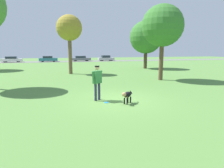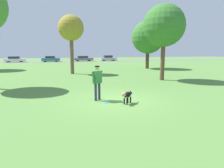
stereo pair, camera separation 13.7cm
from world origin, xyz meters
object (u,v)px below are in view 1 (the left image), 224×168
tree_mid_center (69,29)px  tree_near_right (163,26)px  tree_far_right (146,37)px  parked_car_teal (48,59)px  parked_car_silver (106,58)px  person (97,80)px  dog (127,95)px  parked_car_white (12,59)px  parked_car_grey (81,59)px  frisbee (106,103)px

tree_mid_center → tree_near_right: size_ratio=0.99×
tree_far_right → parked_car_teal: (-13.61, 21.37, -3.67)m
parked_car_silver → parked_car_teal: bearing=-177.1°
person → parked_car_teal: bearing=59.7°
tree_near_right → parked_car_teal: (-10.11, 31.80, -3.90)m
dog → parked_car_white: (-12.02, 38.57, 0.19)m
parked_car_teal → tree_far_right: bearing=-60.0°
parked_car_white → parked_car_teal: bearing=-3.5°
tree_far_right → parked_car_white: size_ratio=1.56×
dog → parked_car_white: size_ratio=0.19×
parked_car_grey → tree_near_right: bearing=-87.2°
parked_car_teal → parked_car_grey: 7.38m
tree_near_right → parked_car_white: tree_near_right is taller
dog → parked_car_silver: (8.90, 38.80, 0.22)m
dog → parked_car_silver: size_ratio=0.20×
tree_near_right → parked_car_white: (-17.54, 32.00, -3.92)m
dog → parked_car_white: parked_car_white is taller
dog → parked_car_teal: size_ratio=0.20×
tree_mid_center → parked_car_grey: 26.20m
person → tree_mid_center: tree_mid_center is taller
tree_near_right → parked_car_silver: (3.38, 32.23, -3.89)m
parked_car_white → parked_car_teal: (7.43, -0.20, 0.01)m
parked_car_grey → tree_far_right: bearing=-76.1°
parked_car_grey → parked_car_silver: parked_car_silver is taller
tree_near_right → parked_car_teal: bearing=107.6°
tree_far_right → parked_car_grey: bearing=106.0°
frisbee → tree_mid_center: bearing=93.1°
frisbee → tree_mid_center: 13.76m
tree_far_right → parked_car_silver: (-0.13, 21.80, -3.66)m
tree_near_right → parked_car_teal: 33.60m
person → tree_far_right: (10.25, 15.95, 3.23)m
parked_car_grey → parked_car_silver: (6.13, -0.03, 0.02)m
person → parked_car_silver: person is taller
person → dog: size_ratio=2.25×
parked_car_white → dog: bearing=-74.6°
frisbee → tree_near_right: tree_near_right is taller
frisbee → tree_mid_center: (-0.69, 12.88, 4.78)m
parked_car_white → parked_car_grey: bearing=-0.9°
person → parked_car_teal: person is taller
dog → frisbee: size_ratio=3.47×
tree_far_right → parked_car_white: 30.36m
frisbee → parked_car_white: bearing=106.3°
person → frisbee: size_ratio=7.80×
frisbee → parked_car_white: parked_car_white is taller
tree_near_right → parked_car_silver: 32.64m
tree_far_right → parked_car_silver: size_ratio=1.70×
frisbee → parked_car_teal: (-3.68, 37.92, 0.62)m
frisbee → parked_car_grey: parked_car_grey is taller
person → tree_near_right: (6.74, 5.52, 3.46)m
person → tree_near_right: bearing=3.8°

